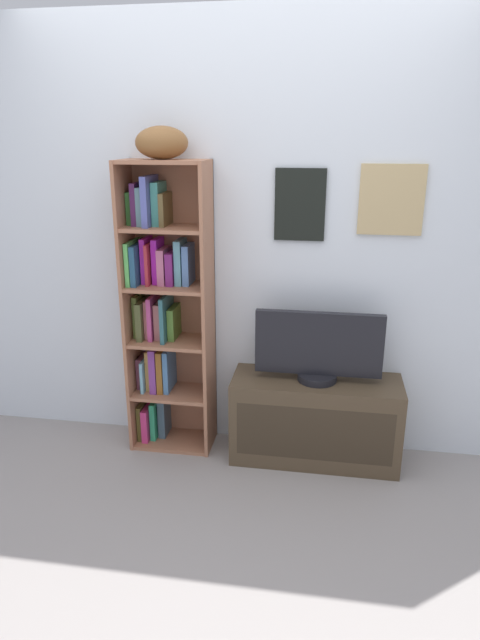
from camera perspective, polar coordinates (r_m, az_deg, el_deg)
ground at (r=2.69m, az=-3.67°, el=-24.09°), size 5.20×5.20×0.04m
back_wall at (r=3.14m, az=0.51°, el=7.93°), size 4.80×0.08×2.44m
bookshelf at (r=3.20m, az=-8.02°, el=1.03°), size 0.48×0.28×1.69m
football at (r=3.01m, az=-8.13°, el=17.80°), size 0.32×0.28×0.17m
tv_stand at (r=3.24m, az=7.81°, el=-10.23°), size 0.96×0.35×0.50m
television at (r=3.05m, az=8.17°, el=-2.88°), size 0.70×0.22×0.40m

